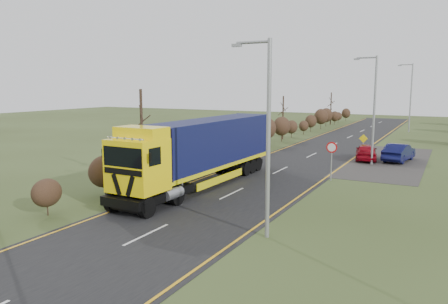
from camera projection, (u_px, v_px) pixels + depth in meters
ground at (196, 211)px, 21.99m from camera, size 160.00×160.00×0.00m
road at (270, 175)px, 30.73m from camera, size 8.00×120.00×0.02m
layby at (388, 161)px, 36.46m from camera, size 6.00×18.00×0.02m
lane_markings at (269, 176)px, 30.46m from camera, size 7.52×116.00×0.01m
hedgerow at (182, 151)px, 31.42m from camera, size 2.24×102.04×6.05m
lorry at (202, 148)px, 27.05m from camera, size 2.97×15.29×4.25m
car_red_hatchback at (366, 152)px, 36.82m from camera, size 2.41×4.41×1.42m
car_blue_sedan at (399, 153)px, 36.28m from camera, size 2.28×4.70×1.48m
streetlight_near at (266, 131)px, 17.63m from camera, size 1.74×0.18×8.12m
streetlight_mid at (373, 106)px, 34.30m from camera, size 1.83×0.18×8.56m
streetlight_far at (410, 95)px, 58.50m from camera, size 1.95×0.18×9.16m
speed_sign at (332, 153)px, 28.71m from camera, size 0.72×0.10×2.60m
warning_board at (363, 143)px, 38.61m from camera, size 0.76×0.11×2.00m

